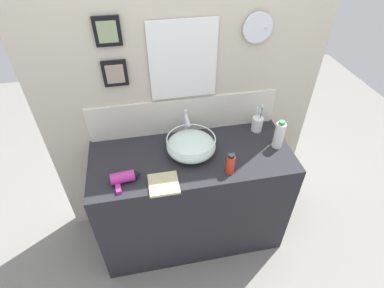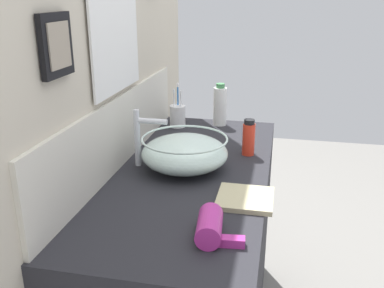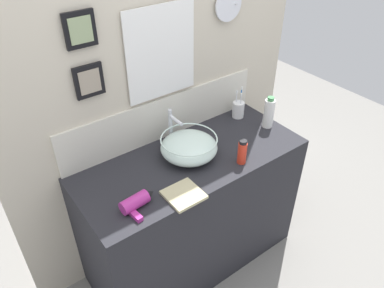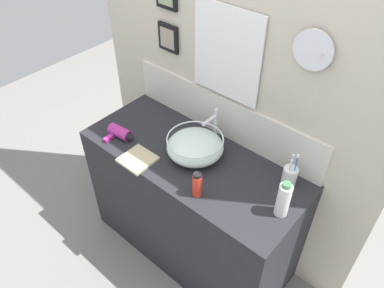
% 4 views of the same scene
% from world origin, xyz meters
% --- Properties ---
extents(ground_plane, '(6.00, 6.00, 0.00)m').
position_xyz_m(ground_plane, '(0.00, 0.00, 0.00)').
color(ground_plane, gray).
extents(vanity_counter, '(1.33, 0.56, 0.86)m').
position_xyz_m(vanity_counter, '(0.00, 0.00, 0.43)').
color(vanity_counter, '#232328').
rests_on(vanity_counter, ground).
extents(back_panel, '(1.90, 0.10, 2.40)m').
position_xyz_m(back_panel, '(-0.00, 0.31, 1.20)').
color(back_panel, beige).
rests_on(back_panel, ground).
extents(glass_bowl_sink, '(0.32, 0.32, 0.12)m').
position_xyz_m(glass_bowl_sink, '(0.00, 0.03, 0.93)').
color(glass_bowl_sink, silver).
rests_on(glass_bowl_sink, vanity_counter).
extents(faucet, '(0.02, 0.13, 0.22)m').
position_xyz_m(faucet, '(0.00, 0.19, 0.99)').
color(faucet, silver).
rests_on(faucet, vanity_counter).
extents(hair_drier, '(0.19, 0.14, 0.07)m').
position_xyz_m(hair_drier, '(-0.43, -0.14, 0.89)').
color(hair_drier, '#B22D8C').
rests_on(hair_drier, vanity_counter).
extents(toothbrush_cup, '(0.08, 0.08, 0.21)m').
position_xyz_m(toothbrush_cup, '(0.51, 0.18, 0.92)').
color(toothbrush_cup, white).
rests_on(toothbrush_cup, vanity_counter).
extents(lotion_bottle, '(0.05, 0.05, 0.15)m').
position_xyz_m(lotion_bottle, '(0.20, -0.19, 0.93)').
color(lotion_bottle, red).
rests_on(lotion_bottle, vanity_counter).
extents(soap_dispenser, '(0.06, 0.06, 0.21)m').
position_xyz_m(soap_dispenser, '(0.58, -0.02, 0.96)').
color(soap_dispenser, white).
rests_on(soap_dispenser, vanity_counter).
extents(hand_towel, '(0.18, 0.18, 0.02)m').
position_xyz_m(hand_towel, '(-0.21, -0.22, 0.87)').
color(hand_towel, tan).
rests_on(hand_towel, vanity_counter).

